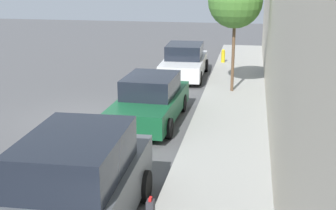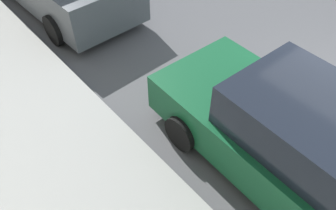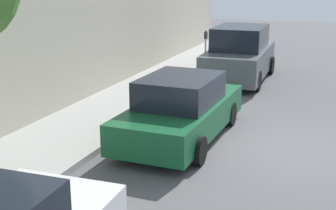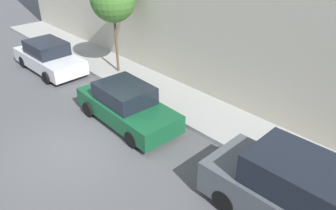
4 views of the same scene
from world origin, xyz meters
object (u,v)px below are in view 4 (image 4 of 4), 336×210
object	(u,v)px
parked_suv_nearest	(299,197)
fire_hydrant	(51,41)
parked_sedan_third	(49,57)
parked_sedan_second	(126,105)
street_tree	(113,0)

from	to	relation	value
parked_suv_nearest	fire_hydrant	xyz separation A→B (m)	(1.61, 16.79, -0.44)
parked_suv_nearest	fire_hydrant	distance (m)	16.87
parked_sedan_third	parked_suv_nearest	bearing A→B (deg)	-90.09
parked_suv_nearest	parked_sedan_third	distance (m)	13.64
parked_suv_nearest	parked_sedan_second	distance (m)	6.86
parked_suv_nearest	parked_sedan_third	world-z (taller)	parked_suv_nearest
parked_sedan_third	fire_hydrant	world-z (taller)	parked_sedan_third
parked_sedan_second	street_tree	bearing A→B (deg)	58.58
parked_sedan_third	street_tree	bearing A→B (deg)	-49.72
street_tree	fire_hydrant	distance (m)	6.76
parked_sedan_second	fire_hydrant	bearing A→B (deg)	80.25
parked_sedan_second	street_tree	distance (m)	5.56
fire_hydrant	parked_sedan_third	bearing A→B (deg)	-116.67
parked_sedan_second	street_tree	xyz separation A→B (m)	(2.46, 4.02, 2.95)
parked_sedan_third	fire_hydrant	distance (m)	3.54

